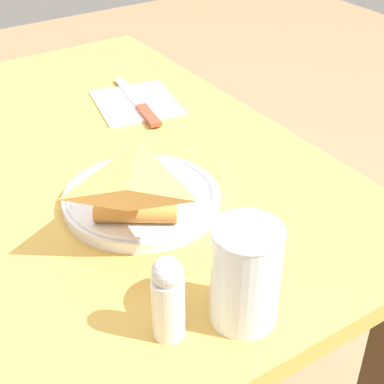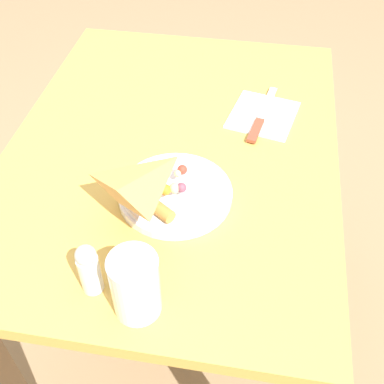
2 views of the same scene
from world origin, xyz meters
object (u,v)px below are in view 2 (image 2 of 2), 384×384
(plate_pizza, at_px, (175,191))
(salt_shaker, at_px, (89,269))
(dining_table, at_px, (174,192))
(napkin_folded, at_px, (263,115))
(butter_knife, at_px, (262,116))
(milk_glass, at_px, (136,287))

(plate_pizza, bearing_deg, salt_shaker, 157.46)
(salt_shaker, bearing_deg, dining_table, -8.54)
(napkin_folded, bearing_deg, salt_shaker, 154.67)
(dining_table, bearing_deg, butter_knife, -56.20)
(milk_glass, height_order, salt_shaker, milk_glass)
(plate_pizza, xyz_separation_m, milk_glass, (-0.24, 0.01, 0.04))
(plate_pizza, relative_size, butter_knife, 0.98)
(dining_table, height_order, milk_glass, milk_glass)
(dining_table, relative_size, salt_shaker, 9.26)
(plate_pizza, distance_m, napkin_folded, 0.32)
(dining_table, xyz_separation_m, plate_pizza, (-0.15, -0.03, 0.16))
(plate_pizza, bearing_deg, napkin_folded, -27.41)
(butter_knife, bearing_deg, dining_table, 134.02)
(plate_pizza, bearing_deg, butter_knife, -28.05)
(milk_glass, bearing_deg, napkin_folded, -16.80)
(milk_glass, relative_size, salt_shaker, 1.17)
(plate_pizza, bearing_deg, milk_glass, 177.28)
(dining_table, relative_size, butter_knife, 4.26)
(dining_table, height_order, butter_knife, butter_knife)
(plate_pizza, height_order, salt_shaker, salt_shaker)
(napkin_folded, height_order, salt_shaker, salt_shaker)
(plate_pizza, relative_size, napkin_folded, 1.21)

